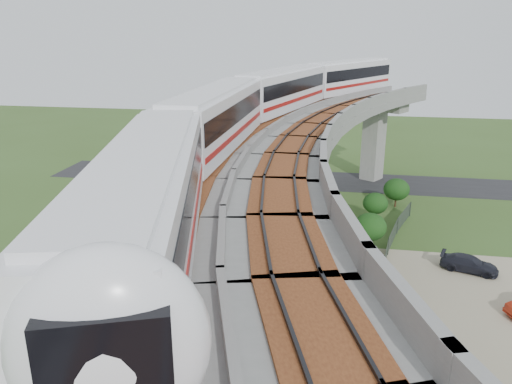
% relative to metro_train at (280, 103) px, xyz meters
% --- Properties ---
extents(ground, '(160.00, 160.00, 0.00)m').
position_rel_metro_train_xyz_m(ground, '(-0.82, -7.48, -12.31)').
color(ground, '#395321').
rests_on(ground, ground).
extents(dirt_lot, '(18.00, 26.00, 0.04)m').
position_rel_metro_train_xyz_m(dirt_lot, '(13.18, -9.48, -12.29)').
color(dirt_lot, gray).
rests_on(dirt_lot, ground).
extents(asphalt_road, '(60.00, 8.00, 0.03)m').
position_rel_metro_train_xyz_m(asphalt_road, '(-0.82, 22.52, -12.29)').
color(asphalt_road, '#232326').
rests_on(asphalt_road, ground).
extents(viaduct, '(19.58, 73.98, 11.40)m').
position_rel_metro_train_xyz_m(viaduct, '(3.02, -7.48, -3.26)').
color(viaduct, '#99968E').
rests_on(viaduct, ground).
extents(metro_train, '(14.41, 60.82, 3.64)m').
position_rel_metro_train_xyz_m(metro_train, '(0.00, 0.00, 0.00)').
color(metro_train, white).
rests_on(metro_train, ground).
extents(fence, '(3.87, 38.73, 1.50)m').
position_rel_metro_train_xyz_m(fence, '(8.93, -7.48, -11.56)').
color(fence, '#2D382D').
rests_on(fence, ground).
extents(tree_0, '(2.61, 2.61, 2.98)m').
position_rel_metro_train_xyz_m(tree_0, '(10.27, 14.41, -10.44)').
color(tree_0, '#382314').
rests_on(tree_0, ground).
extents(tree_1, '(2.30, 2.30, 3.01)m').
position_rel_metro_train_xyz_m(tree_1, '(7.88, 9.21, -10.28)').
color(tree_1, '#382314').
rests_on(tree_1, ground).
extents(tree_2, '(2.61, 2.61, 3.40)m').
position_rel_metro_train_xyz_m(tree_2, '(7.09, 2.55, -10.02)').
color(tree_2, '#382314').
rests_on(tree_2, ground).
extents(tree_3, '(2.93, 2.93, 3.27)m').
position_rel_metro_train_xyz_m(tree_3, '(6.31, -6.63, -10.29)').
color(tree_3, '#382314').
rests_on(tree_3, ground).
extents(tree_4, '(2.08, 2.08, 2.47)m').
position_rel_metro_train_xyz_m(tree_4, '(6.54, -11.93, -10.73)').
color(tree_4, '#382314').
rests_on(tree_4, ground).
extents(car_dark, '(4.43, 2.90, 1.19)m').
position_rel_metro_train_xyz_m(car_dark, '(14.38, 0.51, -11.67)').
color(car_dark, black).
rests_on(car_dark, dirt_lot).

